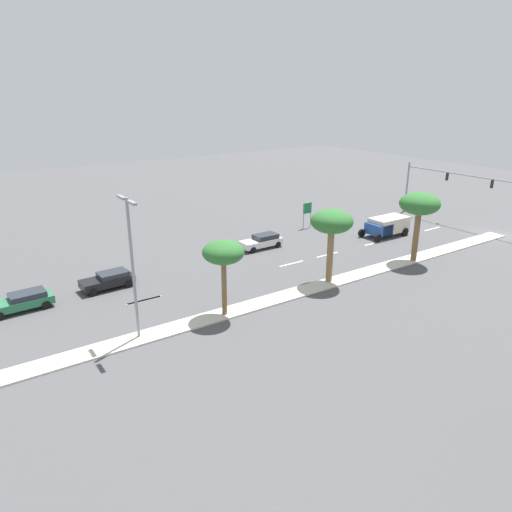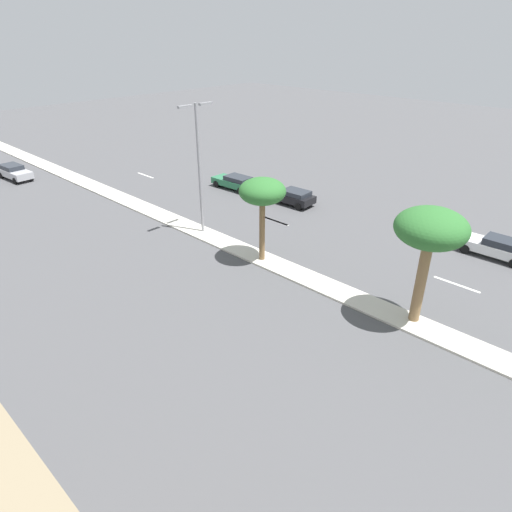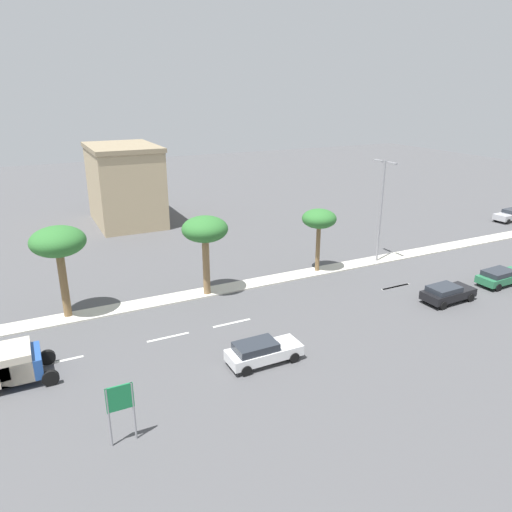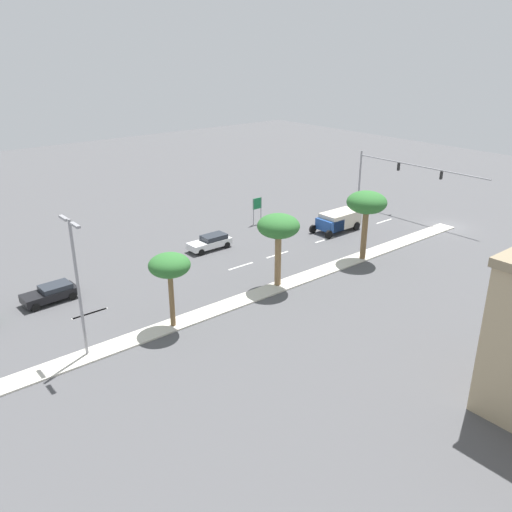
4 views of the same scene
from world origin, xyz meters
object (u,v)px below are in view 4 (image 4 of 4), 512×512
(palm_tree_outboard, at_px, (278,228))
(palm_tree_left, at_px, (170,267))
(sedan_black_mid, at_px, (51,293))
(street_lamp_right, at_px, (77,278))
(traffic_signal_gantry, at_px, (389,175))
(directional_road_sign, at_px, (257,206))
(palm_tree_right, at_px, (367,204))
(box_truck, at_px, (337,221))
(sedan_white_inboard, at_px, (211,242))

(palm_tree_outboard, height_order, palm_tree_left, palm_tree_outboard)
(palm_tree_outboard, relative_size, sedan_black_mid, 1.45)
(street_lamp_right, distance_m, sedan_black_mid, 10.70)
(street_lamp_right, bearing_deg, palm_tree_outboard, -89.64)
(traffic_signal_gantry, xyz_separation_m, directional_road_sign, (5.64, 16.35, -2.18))
(palm_tree_right, relative_size, box_truck, 1.16)
(palm_tree_left, bearing_deg, palm_tree_outboard, -87.70)
(palm_tree_right, xyz_separation_m, street_lamp_right, (0.56, 27.31, 0.12))
(directional_road_sign, bearing_deg, box_truck, -145.30)
(palm_tree_left, distance_m, box_truck, 26.39)
(palm_tree_left, bearing_deg, sedan_white_inboard, -44.82)
(palm_tree_right, distance_m, palm_tree_left, 20.90)
(palm_tree_right, relative_size, sedan_white_inboard, 1.46)
(directional_road_sign, xyz_separation_m, palm_tree_left, (-14.54, 19.98, 2.65))
(directional_road_sign, height_order, street_lamp_right, street_lamp_right)
(palm_tree_right, bearing_deg, sedan_white_inboard, 40.08)
(palm_tree_left, bearing_deg, sedan_black_mid, 28.87)
(sedan_black_mid, xyz_separation_m, box_truck, (-2.76, -30.58, 0.45))
(palm_tree_left, bearing_deg, traffic_signal_gantry, -76.25)
(palm_tree_outboard, xyz_separation_m, palm_tree_left, (-0.42, 10.57, -0.47))
(palm_tree_left, relative_size, street_lamp_right, 0.60)
(palm_tree_left, distance_m, street_lamp_right, 6.49)
(palm_tree_left, height_order, sedan_black_mid, palm_tree_left)
(sedan_black_mid, xyz_separation_m, sedan_white_inboard, (1.50, -16.58, 0.03))
(directional_road_sign, relative_size, palm_tree_outboard, 0.49)
(traffic_signal_gantry, relative_size, street_lamp_right, 1.89)
(directional_road_sign, bearing_deg, palm_tree_right, -176.49)
(palm_tree_right, distance_m, sedan_white_inboard, 15.78)
(palm_tree_right, relative_size, palm_tree_left, 1.18)
(palm_tree_right, height_order, palm_tree_outboard, palm_tree_right)
(palm_tree_left, bearing_deg, box_truck, -74.45)
(box_truck, bearing_deg, palm_tree_outboard, 114.26)
(traffic_signal_gantry, height_order, palm_tree_left, traffic_signal_gantry)
(sedan_black_mid, bearing_deg, traffic_signal_gantry, -91.20)
(sedan_black_mid, bearing_deg, sedan_white_inboard, -84.82)
(directional_road_sign, relative_size, box_truck, 0.54)
(traffic_signal_gantry, distance_m, sedan_white_inboard, 25.49)
(street_lamp_right, bearing_deg, sedan_black_mid, -6.29)
(palm_tree_left, relative_size, sedan_white_inboard, 1.24)
(palm_tree_right, height_order, sedan_white_inboard, palm_tree_right)
(street_lamp_right, relative_size, sedan_white_inboard, 2.08)
(sedan_black_mid, bearing_deg, palm_tree_right, -110.86)
(directional_road_sign, bearing_deg, street_lamp_right, 118.30)
(palm_tree_outboard, bearing_deg, traffic_signal_gantry, -71.80)
(street_lamp_right, height_order, sedan_white_inboard, street_lamp_right)
(directional_road_sign, xyz_separation_m, street_lamp_right, (-14.22, 26.41, 3.52))
(palm_tree_right, distance_m, box_truck, 9.48)
(traffic_signal_gantry, height_order, palm_tree_outboard, traffic_signal_gantry)
(directional_road_sign, distance_m, palm_tree_right, 15.19)
(traffic_signal_gantry, relative_size, box_truck, 3.11)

